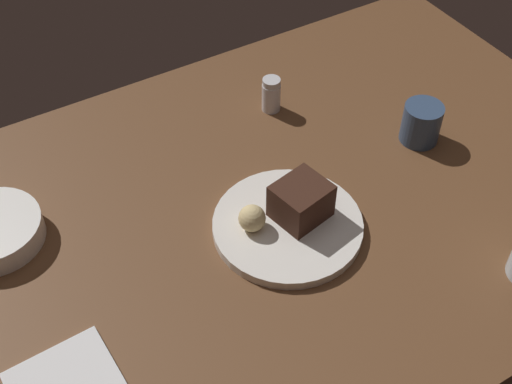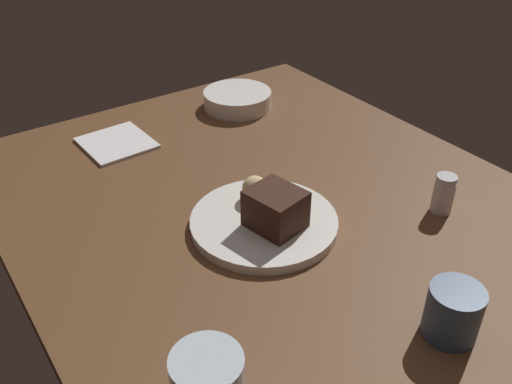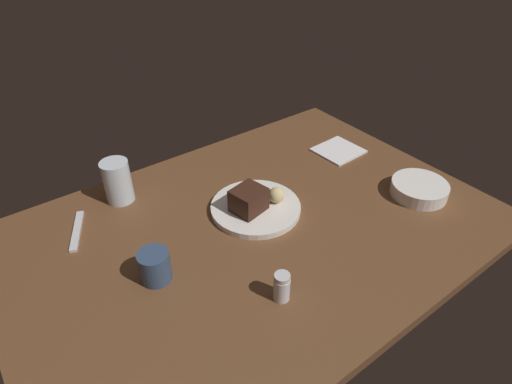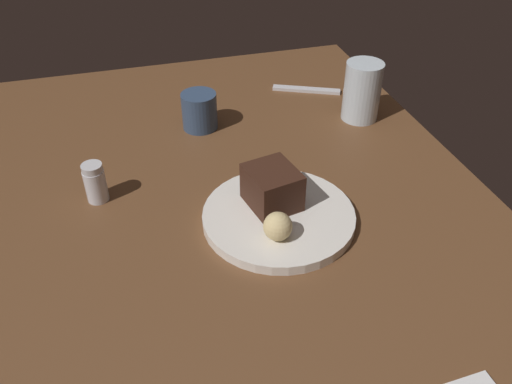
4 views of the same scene
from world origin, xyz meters
TOP-DOWN VIEW (x-y plane):
  - dining_table at (0.00, 0.00)cm, footprint 120.00×84.00cm
  - dessert_plate at (-4.09, -5.25)cm, footprint 23.73×23.73cm
  - chocolate_cake_slice at (-1.57, -4.90)cm, footprint 9.38×8.69cm
  - bread_roll at (-9.44, -3.32)cm, footprint 4.27×4.27cm
  - salt_shaker at (9.25, 21.55)cm, footprint 3.51×3.51cm
  - water_glass at (22.50, -31.13)cm, footprint 7.39×7.39cm
  - coffee_cup at (27.62, 0.89)cm, footprint 6.90×6.90cm
  - dessert_spoon at (36.68, -24.92)cm, footprint 7.93×14.37cm

SIDE VIEW (x-z plane):
  - dining_table at x=0.00cm, z-range 0.00..3.00cm
  - dessert_spoon at x=36.68cm, z-range 3.00..3.70cm
  - dessert_plate at x=-4.09cm, z-range 3.00..4.62cm
  - salt_shaker at x=9.25cm, z-range 2.95..9.75cm
  - coffee_cup at x=27.62cm, z-range 3.00..10.27cm
  - bread_roll at x=-9.44cm, z-range 4.62..8.89cm
  - chocolate_cake_slice at x=-1.57cm, z-range 4.62..10.91cm
  - water_glass at x=22.50cm, z-range 3.00..14.86cm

